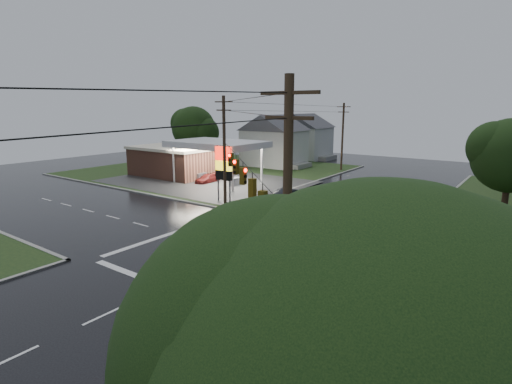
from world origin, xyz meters
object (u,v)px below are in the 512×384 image
Objects in this scene: house_near at (274,140)px; tree_nw_behind at (194,128)px; utility_pole_nw at (224,150)px; gas_station at (185,159)px; house_far at (304,135)px; car_crossing at (341,242)px; pylon_sign at (224,165)px; car_north at (291,196)px; utility_pole_n at (343,136)px; utility_pole_se at (287,231)px; car_pump at (208,178)px.

house_near is 14.33m from tree_nw_behind.
house_near is (-11.45, 26.50, -1.32)m from utility_pole_nw.
gas_station is 2.37× the size of house_far.
utility_pole_nw is at bearing 65.01° from car_crossing.
utility_pole_nw is (1.00, -1.00, 1.71)m from pylon_sign.
car_north is (4.88, 4.84, -4.93)m from utility_pole_nw.
gas_station is 2.50× the size of utility_pole_n.
pylon_sign is 17.63m from car_crossing.
utility_pole_se reaches higher than gas_station.
car_crossing is at bearing -19.34° from utility_pole_nw.
car_north is at bearing -52.98° from house_near.
utility_pole_nw is 1.00× the size of house_far.
house_far is (-1.00, 12.00, 0.00)m from house_near.
gas_station is 13.63m from tree_nw_behind.
house_near is at bearing 73.83° from gas_station.
utility_pole_n is 23.18m from car_pump.
utility_pole_se is 2.29× the size of car_north.
utility_pole_n is 0.95× the size of house_far.
pylon_sign is 0.57× the size of utility_pole_n.
gas_station is 4.37× the size of pylon_sign.
pylon_sign is at bearing -39.87° from tree_nw_behind.
car_pump is at bearing -85.27° from house_near.
gas_station is 24.60m from utility_pole_n.
tree_nw_behind is (-23.34, 19.49, 2.17)m from pylon_sign.
utility_pole_nw is 3.01× the size of car_crossing.
car_north is (21.06, -5.36, -1.76)m from gas_station.
utility_pole_n is 1.05× the size of tree_nw_behind.
pylon_sign reaches higher than gas_station.
car_crossing is at bearing -33.18° from tree_nw_behind.
car_north reaches higher than car_crossing.
house_far is at bearing 141.23° from utility_pole_n.
pylon_sign is at bearing -73.02° from house_far.
car_pump is (1.52, -18.37, -3.82)m from house_near.
gas_station is 6.86m from car_pump.
house_near reaches higher than gas_station.
tree_nw_behind reaches higher than car_pump.
car_north is at bearing -13.38° from car_pump.
utility_pole_n is 11.67m from house_near.
car_pump is (-14.82, 3.29, -0.21)m from car_north.
house_far is at bearing 118.68° from utility_pole_se.
tree_nw_behind reaches higher than house_far.
house_far is at bearing 26.53° from car_crossing.
gas_station reaches higher than car_crossing.
house_near is at bearing 112.28° from pylon_sign.
car_north is 14.41m from car_crossing.
utility_pole_se reaches higher than car_crossing.
pylon_sign is at bearing -39.46° from car_pump.
pylon_sign is at bearing -92.08° from utility_pole_n.
utility_pole_nw is 13.82m from car_pump.
house_far is (3.73, 28.30, 1.86)m from gas_station.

